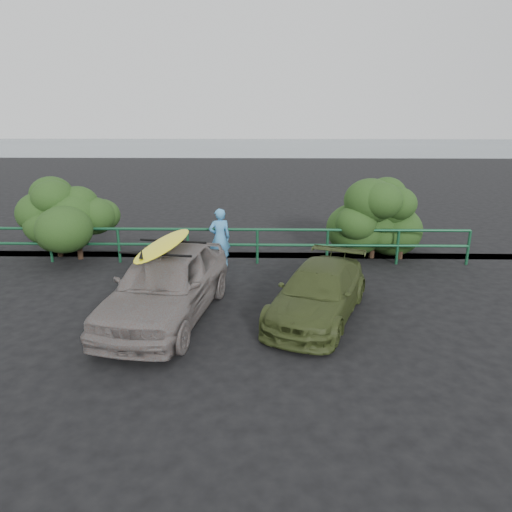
{
  "coord_description": "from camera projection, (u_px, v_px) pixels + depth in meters",
  "views": [
    {
      "loc": [
        1.23,
        -7.57,
        4.07
      ],
      "look_at": [
        1.03,
        2.01,
        1.13
      ],
      "focal_mm": 32.0,
      "sensor_mm": 36.0,
      "label": 1
    }
  ],
  "objects": [
    {
      "name": "surfboard",
      "position": [
        164.0,
        244.0,
        9.21
      ],
      "size": [
        0.97,
        2.71,
        0.08
      ],
      "primitive_type": "ellipsoid",
      "rotation": [
        0.0,
        0.0,
        -0.16
      ],
      "color": "yellow",
      "rests_on": "roof_rack"
    },
    {
      "name": "ground",
      "position": [
        198.0,
        346.0,
        8.45
      ],
      "size": [
        80.0,
        80.0,
        0.0
      ],
      "primitive_type": "plane",
      "color": "black"
    },
    {
      "name": "man",
      "position": [
        220.0,
        238.0,
        12.73
      ],
      "size": [
        0.69,
        0.55,
        1.65
      ],
      "primitive_type": "imported",
      "rotation": [
        0.0,
        0.0,
        3.44
      ],
      "color": "#4694D2",
      "rests_on": "ground"
    },
    {
      "name": "guardrail",
      "position": [
        223.0,
        246.0,
        13.08
      ],
      "size": [
        14.0,
        0.08,
        1.04
      ],
      "primitive_type": null,
      "color": "#14472B",
      "rests_on": "ground"
    },
    {
      "name": "shrub_right",
      "position": [
        395.0,
        223.0,
        13.29
      ],
      "size": [
        3.2,
        2.4,
        2.19
      ],
      "primitive_type": null,
      "color": "#264519",
      "rests_on": "ground"
    },
    {
      "name": "sedan",
      "position": [
        167.0,
        283.0,
        9.46
      ],
      "size": [
        2.46,
        4.65,
        1.51
      ],
      "primitive_type": "imported",
      "rotation": [
        0.0,
        0.0,
        -0.16
      ],
      "color": "slate",
      "rests_on": "ground"
    },
    {
      "name": "roof_rack",
      "position": [
        164.0,
        247.0,
        9.23
      ],
      "size": [
        1.62,
        1.25,
        0.05
      ],
      "primitive_type": null,
      "rotation": [
        0.0,
        0.0,
        -0.16
      ],
      "color": "black",
      "rests_on": "sedan"
    },
    {
      "name": "shrub_left",
      "position": [
        60.0,
        221.0,
        13.39
      ],
      "size": [
        3.2,
        2.4,
        2.24
      ],
      "primitive_type": null,
      "color": "#264519",
      "rests_on": "ground"
    },
    {
      "name": "ocean",
      "position": [
        258.0,
        146.0,
        65.81
      ],
      "size": [
        200.0,
        200.0,
        0.0
      ],
      "primitive_type": "plane",
      "color": "slate",
      "rests_on": "ground"
    },
    {
      "name": "olive_vehicle",
      "position": [
        319.0,
        292.0,
        9.55
      ],
      "size": [
        2.79,
        4.03,
        1.08
      ],
      "primitive_type": "imported",
      "rotation": [
        0.0,
        0.0,
        -0.38
      ],
      "color": "#37431D",
      "rests_on": "ground"
    }
  ]
}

